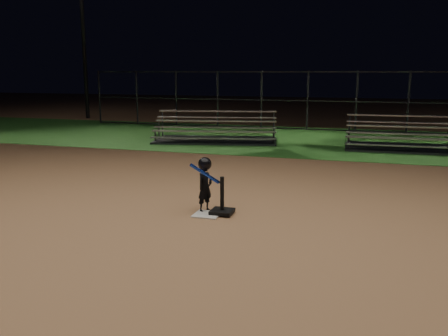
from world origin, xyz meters
TOP-DOWN VIEW (x-y plane):
  - ground at (0.00, 0.00)m, footprint 80.00×80.00m
  - grass_strip at (0.00, 10.00)m, footprint 60.00×8.00m
  - home_plate at (0.00, 0.00)m, footprint 0.45×0.45m
  - batting_tee at (0.23, 0.13)m, footprint 0.38×0.38m
  - child_batter at (-0.10, 0.20)m, footprint 0.48×0.52m
  - bleacher_left at (-2.67, 8.65)m, footprint 4.65×2.94m
  - bleacher_right at (4.01, 8.75)m, footprint 4.35×2.22m
  - backstop_fence at (0.00, 13.00)m, footprint 20.08×0.08m
  - light_pole_left at (-12.00, 14.94)m, footprint 0.90×0.53m

SIDE VIEW (x-z plane):
  - ground at x=0.00m, z-range 0.00..0.00m
  - grass_strip at x=0.00m, z-range 0.00..0.01m
  - home_plate at x=0.00m, z-range 0.00..0.02m
  - batting_tee at x=0.23m, z-range -0.19..0.46m
  - bleacher_right at x=4.01m, z-range -0.31..0.74m
  - bleacher_left at x=-2.67m, z-range -0.31..0.75m
  - child_batter at x=-0.10m, z-range 0.03..1.02m
  - backstop_fence at x=0.00m, z-range 0.00..2.50m
  - light_pole_left at x=-12.00m, z-range 0.80..9.10m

